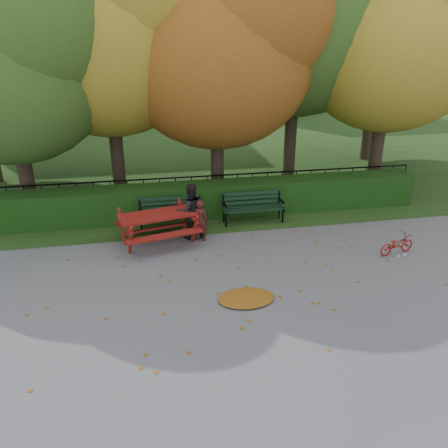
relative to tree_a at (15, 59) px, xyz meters
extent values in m
plane|color=slate|center=(5.19, -5.58, -4.52)|extent=(90.00, 90.00, 0.00)
plane|color=#1E3913|center=(5.19, 8.42, -4.52)|extent=(90.00, 90.00, 0.00)
cube|color=tan|center=(13.19, 22.42, 1.48)|extent=(9.00, 6.00, 12.00)
cube|color=black|center=(5.19, -1.08, -4.02)|extent=(13.00, 0.90, 1.00)
cube|color=black|center=(5.19, -0.28, -4.44)|extent=(14.00, 0.04, 0.04)
cube|color=black|center=(5.19, -0.28, -3.52)|extent=(14.00, 0.04, 0.04)
cylinder|color=black|center=(2.19, -0.28, -4.02)|extent=(0.03, 0.03, 1.00)
cylinder|color=black|center=(5.19, -0.28, -4.02)|extent=(0.03, 0.03, 1.00)
cylinder|color=black|center=(8.19, -0.28, -4.02)|extent=(0.03, 0.03, 1.00)
cylinder|color=black|center=(11.69, -0.28, -4.02)|extent=(0.03, 0.03, 1.00)
cylinder|color=#30231B|center=(-0.31, 0.22, -3.21)|extent=(0.44, 0.44, 2.62)
ellipsoid|color=#274D1C|center=(-0.31, 0.22, -0.40)|extent=(5.60, 5.60, 5.04)
sphere|color=#274D1C|center=(0.67, -0.48, 0.86)|extent=(4.20, 4.20, 4.20)
cylinder|color=#30231B|center=(2.39, 1.42, -2.95)|extent=(0.44, 0.44, 3.15)
ellipsoid|color=olive|center=(2.39, 1.42, 0.43)|extent=(6.40, 6.40, 5.76)
cylinder|color=#30231B|center=(5.69, 0.62, -3.12)|extent=(0.44, 0.44, 2.80)
ellipsoid|color=brown|center=(5.69, 0.62, -0.12)|extent=(6.00, 6.00, 5.40)
sphere|color=brown|center=(6.74, -0.13, 1.23)|extent=(4.50, 4.50, 4.50)
cylinder|color=#30231B|center=(8.69, 1.92, -2.77)|extent=(0.44, 0.44, 3.50)
ellipsoid|color=#274D1C|center=(8.69, 1.92, 0.98)|extent=(6.80, 6.80, 6.12)
cylinder|color=#30231B|center=(11.39, 0.42, -3.03)|extent=(0.44, 0.44, 2.97)
ellipsoid|color=olive|center=(11.39, 0.42, 0.15)|extent=(5.80, 5.80, 5.22)
sphere|color=olive|center=(12.40, -0.30, 1.46)|extent=(4.35, 4.35, 4.35)
cylinder|color=#30231B|center=(13.19, 4.42, -2.95)|extent=(0.44, 0.44, 3.15)
ellipsoid|color=#274D1C|center=(13.19, 4.42, 0.43)|extent=(6.00, 6.00, 5.40)
sphere|color=#274D1C|center=(14.24, 3.67, 1.78)|extent=(4.50, 4.50, 4.50)
cube|color=black|center=(3.89, -2.16, -4.08)|extent=(1.80, 0.12, 0.04)
cube|color=black|center=(3.89, -1.98, -4.08)|extent=(1.80, 0.12, 0.04)
cube|color=black|center=(3.89, -1.80, -4.08)|extent=(1.80, 0.12, 0.04)
cube|color=black|center=(3.89, -1.71, -3.97)|extent=(1.80, 0.05, 0.10)
cube|color=black|center=(3.89, -1.71, -3.82)|extent=(1.80, 0.05, 0.10)
cube|color=black|center=(3.89, -1.71, -3.69)|extent=(1.80, 0.05, 0.10)
cube|color=black|center=(3.04, -1.98, -4.10)|extent=(0.05, 0.55, 0.06)
cube|color=black|center=(3.04, -1.71, -3.88)|extent=(0.05, 0.05, 0.41)
cylinder|color=black|center=(3.04, -2.16, -4.30)|extent=(0.05, 0.05, 0.44)
cylinder|color=black|center=(3.04, -1.80, -4.30)|extent=(0.05, 0.05, 0.44)
cube|color=black|center=(3.04, -1.96, -3.90)|extent=(0.05, 0.45, 0.04)
cube|color=black|center=(4.74, -1.98, -4.10)|extent=(0.05, 0.55, 0.06)
cube|color=black|center=(4.74, -1.71, -3.88)|extent=(0.05, 0.05, 0.41)
cylinder|color=black|center=(4.74, -2.16, -4.30)|extent=(0.05, 0.05, 0.44)
cylinder|color=black|center=(4.74, -1.80, -4.30)|extent=(0.05, 0.05, 0.44)
cube|color=black|center=(4.74, -1.96, -3.90)|extent=(0.05, 0.45, 0.04)
cube|color=black|center=(6.29, -2.16, -4.08)|extent=(1.80, 0.12, 0.04)
cube|color=black|center=(6.29, -1.98, -4.08)|extent=(1.80, 0.12, 0.04)
cube|color=black|center=(6.29, -1.80, -4.08)|extent=(1.80, 0.12, 0.04)
cube|color=black|center=(6.29, -1.71, -3.97)|extent=(1.80, 0.05, 0.10)
cube|color=black|center=(6.29, -1.71, -3.82)|extent=(1.80, 0.05, 0.10)
cube|color=black|center=(6.29, -1.71, -3.69)|extent=(1.80, 0.05, 0.10)
cube|color=black|center=(5.44, -1.98, -4.10)|extent=(0.05, 0.55, 0.06)
cube|color=black|center=(5.44, -1.71, -3.88)|extent=(0.05, 0.05, 0.41)
cylinder|color=black|center=(5.44, -2.16, -4.30)|extent=(0.05, 0.05, 0.44)
cylinder|color=black|center=(5.44, -1.80, -4.30)|extent=(0.05, 0.05, 0.44)
cube|color=black|center=(5.44, -1.96, -3.90)|extent=(0.05, 0.45, 0.04)
cube|color=black|center=(7.14, -1.98, -4.10)|extent=(0.05, 0.55, 0.06)
cube|color=black|center=(7.14, -1.71, -3.88)|extent=(0.05, 0.05, 0.41)
cylinder|color=black|center=(7.14, -2.16, -4.30)|extent=(0.05, 0.05, 0.44)
cylinder|color=black|center=(7.14, -1.80, -4.30)|extent=(0.05, 0.05, 0.44)
cube|color=black|center=(7.14, -1.96, -3.90)|extent=(0.05, 0.45, 0.04)
cube|color=maroon|center=(3.47, -2.87, -3.72)|extent=(2.08, 1.24, 0.06)
cube|color=maroon|center=(3.62, -3.50, -4.04)|extent=(1.96, 0.72, 0.05)
cube|color=maroon|center=(3.32, -2.24, -4.04)|extent=(1.96, 0.72, 0.05)
cube|color=maroon|center=(2.76, -3.54, -4.09)|extent=(0.19, 0.56, 0.95)
cube|color=maroon|center=(2.54, -2.59, -4.09)|extent=(0.19, 0.56, 0.95)
cube|color=maroon|center=(2.65, -3.06, -3.81)|extent=(0.40, 1.43, 0.06)
cube|color=maroon|center=(4.40, -3.14, -4.09)|extent=(0.19, 0.56, 0.95)
cube|color=maroon|center=(4.18, -2.20, -4.09)|extent=(0.19, 0.56, 0.95)
cube|color=maroon|center=(4.29, -2.67, -3.81)|extent=(0.40, 1.43, 0.06)
cube|color=maroon|center=(3.47, -2.87, -4.09)|extent=(1.70, 0.47, 0.06)
ellipsoid|color=brown|center=(5.10, -6.00, -4.48)|extent=(1.41, 1.21, 0.08)
imported|color=#451916|center=(4.59, -2.88, -3.95)|extent=(0.49, 0.41, 1.13)
imported|color=black|center=(4.36, -2.68, -3.76)|extent=(0.82, 0.68, 1.53)
imported|color=#9A150E|center=(9.30, -4.65, -4.26)|extent=(1.06, 0.55, 0.53)
camera|label=1|loc=(3.17, -13.51, 0.44)|focal=35.00mm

